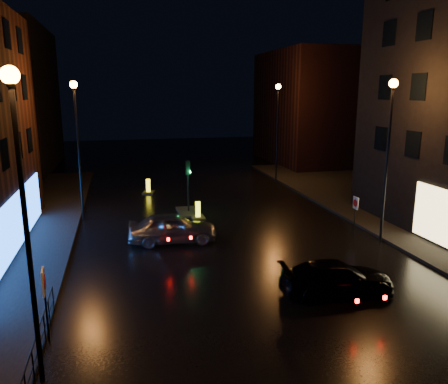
% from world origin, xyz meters
% --- Properties ---
extents(ground, '(120.00, 120.00, 0.00)m').
position_xyz_m(ground, '(0.00, 0.00, 0.00)').
color(ground, black).
rests_on(ground, ground).
extents(building_far_left, '(8.00, 16.00, 14.00)m').
position_xyz_m(building_far_left, '(-16.00, 35.00, 7.00)').
color(building_far_left, black).
rests_on(building_far_left, ground).
extents(building_far_right, '(8.00, 14.00, 12.00)m').
position_xyz_m(building_far_right, '(15.00, 32.00, 6.00)').
color(building_far_right, black).
rests_on(building_far_right, ground).
extents(street_lamp_lnear, '(0.44, 0.44, 8.37)m').
position_xyz_m(street_lamp_lnear, '(-7.80, -2.00, 5.56)').
color(street_lamp_lnear, black).
rests_on(street_lamp_lnear, ground).
extents(street_lamp_lfar, '(0.44, 0.44, 8.37)m').
position_xyz_m(street_lamp_lfar, '(-7.80, 14.00, 5.56)').
color(street_lamp_lfar, black).
rests_on(street_lamp_lfar, ground).
extents(street_lamp_rnear, '(0.44, 0.44, 8.37)m').
position_xyz_m(street_lamp_rnear, '(7.80, 6.00, 5.56)').
color(street_lamp_rnear, black).
rests_on(street_lamp_rnear, ground).
extents(street_lamp_rfar, '(0.44, 0.44, 8.37)m').
position_xyz_m(street_lamp_rfar, '(7.80, 22.00, 5.56)').
color(street_lamp_rfar, black).
rests_on(street_lamp_rfar, ground).
extents(traffic_signal, '(1.40, 2.40, 3.45)m').
position_xyz_m(traffic_signal, '(-1.20, 14.00, 0.50)').
color(traffic_signal, black).
rests_on(traffic_signal, ground).
extents(guard_railing, '(0.05, 6.04, 1.00)m').
position_xyz_m(guard_railing, '(-8.00, -1.00, 0.74)').
color(guard_railing, black).
rests_on(guard_railing, ground).
extents(silver_hatchback, '(4.71, 2.15, 1.57)m').
position_xyz_m(silver_hatchback, '(-2.91, 8.51, 0.78)').
color(silver_hatchback, '#979A9E').
rests_on(silver_hatchback, ground).
extents(dark_sedan, '(4.61, 2.13, 1.30)m').
position_xyz_m(dark_sedan, '(2.60, 0.98, 0.65)').
color(dark_sedan, black).
rests_on(dark_sedan, ground).
extents(bollard_near, '(0.81, 1.22, 1.06)m').
position_xyz_m(bollard_near, '(-0.83, 12.56, 0.23)').
color(bollard_near, black).
rests_on(bollard_near, ground).
extents(bollard_far, '(1.12, 1.43, 1.11)m').
position_xyz_m(bollard_far, '(-3.37, 20.31, 0.24)').
color(bollard_far, black).
rests_on(bollard_far, ground).
extents(road_sign_left, '(0.12, 0.59, 2.45)m').
position_xyz_m(road_sign_left, '(-7.90, 0.03, 1.84)').
color(road_sign_left, black).
rests_on(road_sign_left, ground).
extents(road_sign_right, '(0.07, 0.51, 2.10)m').
position_xyz_m(road_sign_right, '(7.14, 7.57, 1.57)').
color(road_sign_right, black).
rests_on(road_sign_right, ground).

